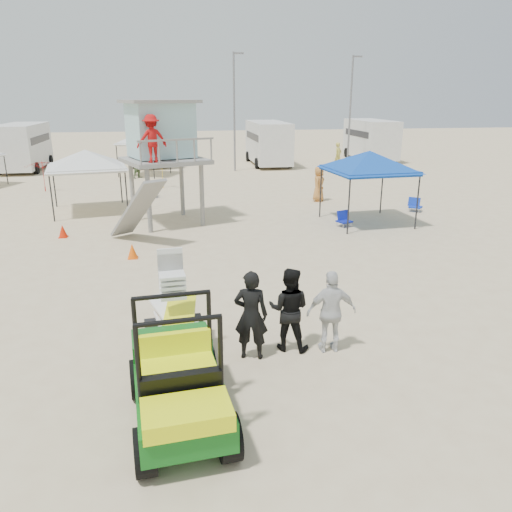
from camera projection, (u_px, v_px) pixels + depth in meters
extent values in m
plane|color=beige|center=(256.00, 362.00, 10.19)|extent=(140.00, 140.00, 0.00)
cube|color=#0E5915|center=(179.00, 392.00, 8.10)|extent=(1.63, 2.88, 0.49)
cube|color=#ECF90D|center=(178.00, 376.00, 8.00)|extent=(1.33, 0.89, 0.27)
cylinder|color=black|center=(139.00, 450.00, 7.14)|extent=(0.37, 0.73, 0.71)
cube|color=black|center=(177.00, 336.00, 10.30)|extent=(1.42, 1.94, 0.12)
cylinder|color=black|center=(152.00, 348.00, 10.28)|extent=(0.24, 0.50, 0.48)
imported|color=black|center=(251.00, 315.00, 10.10)|extent=(0.78, 0.61, 1.90)
imported|color=black|center=(289.00, 309.00, 10.48)|extent=(1.08, 0.97, 1.82)
imported|color=silver|center=(331.00, 312.00, 10.39)|extent=(1.07, 0.48, 1.79)
cylinder|color=gray|center=(138.00, 199.00, 19.68)|extent=(0.18, 0.18, 2.56)
cube|color=gray|center=(165.00, 161.00, 20.49)|extent=(3.93, 3.93, 0.16)
cube|color=#9FCACD|center=(163.00, 130.00, 20.41)|extent=(2.91, 2.72, 2.15)
imported|color=#B20F0F|center=(141.00, 138.00, 19.10)|extent=(1.16, 0.67, 1.80)
cylinder|color=black|center=(345.00, 205.00, 19.36)|extent=(0.06, 0.06, 2.29)
pyramid|color=#0F42A9|center=(370.00, 151.00, 20.41)|extent=(3.39, 3.39, 0.80)
cube|color=#0F42A9|center=(368.00, 170.00, 20.65)|extent=(3.39, 3.39, 0.18)
cylinder|color=black|center=(46.00, 196.00, 21.42)|extent=(0.06, 0.06, 2.11)
pyramid|color=silver|center=(85.00, 150.00, 22.58)|extent=(3.77, 3.77, 0.80)
cube|color=silver|center=(87.00, 167.00, 22.82)|extent=(3.77, 3.77, 0.18)
cylinder|color=black|center=(123.00, 162.00, 32.23)|extent=(0.06, 0.06, 2.19)
pyramid|color=silver|center=(142.00, 131.00, 33.08)|extent=(3.63, 3.63, 0.80)
cube|color=silver|center=(143.00, 143.00, 33.33)|extent=(3.63, 3.63, 0.18)
imported|color=red|center=(43.00, 176.00, 27.94)|extent=(2.23, 2.26, 1.73)
imported|color=yellow|center=(163.00, 173.00, 29.05)|extent=(2.65, 2.66, 1.73)
cone|color=#FB5807|center=(132.00, 251.00, 16.62)|extent=(0.34, 0.34, 0.50)
cone|color=red|center=(63.00, 231.00, 19.07)|extent=(0.34, 0.34, 0.50)
cube|color=#0F1FAD|center=(152.00, 193.00, 26.52)|extent=(0.74, 0.73, 0.06)
cube|color=#0F1FAD|center=(152.00, 189.00, 26.68)|extent=(0.52, 0.49, 0.44)
cylinder|color=#B2B2B7|center=(148.00, 197.00, 26.33)|extent=(0.03, 0.03, 0.20)
cube|color=#0E1C98|center=(344.00, 221.00, 20.64)|extent=(0.69, 0.66, 0.06)
cube|color=#0E1C98|center=(343.00, 215.00, 20.80)|extent=(0.57, 0.36, 0.44)
cylinder|color=#B2B2B7|center=(341.00, 226.00, 20.46)|extent=(0.03, 0.03, 0.20)
cube|color=#1030B1|center=(415.00, 207.00, 23.31)|extent=(0.74, 0.73, 0.06)
cube|color=#1030B1|center=(413.00, 202.00, 23.48)|extent=(0.52, 0.49, 0.44)
cylinder|color=#B2B2B7|center=(413.00, 211.00, 23.13)|extent=(0.03, 0.03, 0.20)
cube|color=silver|center=(23.00, 145.00, 35.91)|extent=(2.50, 6.80, 3.00)
cube|color=black|center=(22.00, 139.00, 35.77)|extent=(2.54, 5.44, 0.50)
cube|color=silver|center=(151.00, 142.00, 38.74)|extent=(2.50, 6.50, 3.00)
cube|color=black|center=(151.00, 136.00, 38.60)|extent=(2.54, 5.20, 0.50)
cylinder|color=black|center=(134.00, 163.00, 37.01)|extent=(0.25, 0.80, 0.80)
cube|color=silver|center=(268.00, 142.00, 38.76)|extent=(2.50, 7.00, 3.00)
cube|color=black|center=(268.00, 136.00, 38.62)|extent=(2.54, 5.60, 0.50)
cylinder|color=black|center=(257.00, 163.00, 36.87)|extent=(0.25, 0.80, 0.80)
cube|color=silver|center=(371.00, 139.00, 41.58)|extent=(2.50, 6.60, 3.00)
cube|color=black|center=(371.00, 133.00, 41.45)|extent=(2.54, 5.28, 0.50)
cylinder|color=black|center=(365.00, 158.00, 39.82)|extent=(0.25, 0.80, 0.80)
cylinder|color=slate|center=(234.00, 113.00, 34.77)|extent=(0.14, 0.14, 8.00)
cylinder|color=slate|center=(350.00, 112.00, 37.60)|extent=(0.14, 0.14, 8.00)
imported|color=#BB7735|center=(319.00, 184.00, 25.43)|extent=(0.93, 1.04, 1.79)
imported|color=#5B7546|center=(139.00, 165.00, 32.56)|extent=(1.05, 1.03, 1.71)
imported|color=gold|center=(338.00, 155.00, 37.43)|extent=(0.80, 0.76, 1.84)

